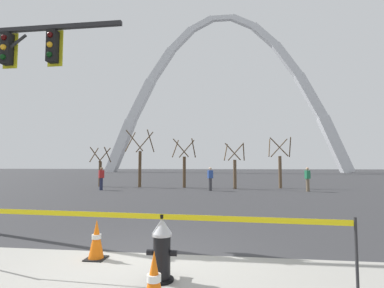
{
  "coord_description": "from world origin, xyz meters",
  "views": [
    {
      "loc": [
        1.48,
        -5.47,
        1.74
      ],
      "look_at": [
        0.14,
        5.0,
        2.5
      ],
      "focal_mm": 27.37,
      "sensor_mm": 36.0,
      "label": 1
    }
  ],
  "objects_px": {
    "traffic_cone_mid_sidewalk": "(96,240)",
    "pedestrian_standing_center": "(101,178)",
    "pedestrian_walking_right": "(210,179)",
    "fire_hydrant": "(162,250)",
    "traffic_cone_by_hydrant": "(154,283)",
    "monument_arch": "(223,100)",
    "pedestrian_walking_left": "(308,179)"
  },
  "relations": [
    {
      "from": "fire_hydrant",
      "to": "pedestrian_walking_right",
      "type": "relative_size",
      "value": 0.62
    },
    {
      "from": "traffic_cone_mid_sidewalk",
      "to": "monument_arch",
      "type": "relative_size",
      "value": 0.01
    },
    {
      "from": "traffic_cone_by_hydrant",
      "to": "pedestrian_walking_left",
      "type": "height_order",
      "value": "pedestrian_walking_left"
    },
    {
      "from": "pedestrian_walking_right",
      "to": "pedestrian_standing_center",
      "type": "bearing_deg",
      "value": -175.89
    },
    {
      "from": "pedestrian_walking_left",
      "to": "pedestrian_standing_center",
      "type": "xyz_separation_m",
      "value": [
        -13.97,
        -0.73,
        0.0
      ]
    },
    {
      "from": "fire_hydrant",
      "to": "traffic_cone_by_hydrant",
      "type": "distance_m",
      "value": 0.98
    },
    {
      "from": "traffic_cone_mid_sidewalk",
      "to": "pedestrian_walking_right",
      "type": "distance_m",
      "value": 14.82
    },
    {
      "from": "monument_arch",
      "to": "pedestrian_standing_center",
      "type": "distance_m",
      "value": 53.83
    },
    {
      "from": "pedestrian_walking_left",
      "to": "pedestrian_walking_right",
      "type": "height_order",
      "value": "same"
    },
    {
      "from": "traffic_cone_mid_sidewalk",
      "to": "pedestrian_standing_center",
      "type": "height_order",
      "value": "pedestrian_standing_center"
    },
    {
      "from": "monument_arch",
      "to": "pedestrian_standing_center",
      "type": "bearing_deg",
      "value": -98.29
    },
    {
      "from": "fire_hydrant",
      "to": "pedestrian_walking_left",
      "type": "bearing_deg",
      "value": 68.77
    },
    {
      "from": "traffic_cone_by_hydrant",
      "to": "fire_hydrant",
      "type": "bearing_deg",
      "value": 97.58
    },
    {
      "from": "monument_arch",
      "to": "pedestrian_walking_right",
      "type": "height_order",
      "value": "monument_arch"
    },
    {
      "from": "fire_hydrant",
      "to": "pedestrian_standing_center",
      "type": "xyz_separation_m",
      "value": [
        -7.84,
        15.07,
        0.35
      ]
    },
    {
      "from": "pedestrian_walking_left",
      "to": "pedestrian_walking_right",
      "type": "bearing_deg",
      "value": -178.37
    },
    {
      "from": "pedestrian_standing_center",
      "to": "pedestrian_walking_right",
      "type": "xyz_separation_m",
      "value": [
        7.55,
        0.54,
        0.0
      ]
    },
    {
      "from": "traffic_cone_by_hydrant",
      "to": "pedestrian_standing_center",
      "type": "relative_size",
      "value": 0.46
    },
    {
      "from": "pedestrian_walking_right",
      "to": "fire_hydrant",
      "type": "bearing_deg",
      "value": -88.97
    },
    {
      "from": "traffic_cone_by_hydrant",
      "to": "monument_arch",
      "type": "bearing_deg",
      "value": 90.5
    },
    {
      "from": "traffic_cone_mid_sidewalk",
      "to": "pedestrian_walking_left",
      "type": "bearing_deg",
      "value": 63.15
    },
    {
      "from": "traffic_cone_mid_sidewalk",
      "to": "pedestrian_walking_left",
      "type": "height_order",
      "value": "pedestrian_walking_left"
    },
    {
      "from": "fire_hydrant",
      "to": "monument_arch",
      "type": "xyz_separation_m",
      "value": [
        -0.45,
        65.7,
        17.08
      ]
    },
    {
      "from": "traffic_cone_mid_sidewalk",
      "to": "pedestrian_standing_center",
      "type": "bearing_deg",
      "value": 114.22
    },
    {
      "from": "pedestrian_walking_left",
      "to": "pedestrian_standing_center",
      "type": "distance_m",
      "value": 13.99
    },
    {
      "from": "monument_arch",
      "to": "fire_hydrant",
      "type": "bearing_deg",
      "value": -89.6
    },
    {
      "from": "traffic_cone_by_hydrant",
      "to": "pedestrian_walking_left",
      "type": "relative_size",
      "value": 0.46
    },
    {
      "from": "fire_hydrant",
      "to": "pedestrian_walking_left",
      "type": "distance_m",
      "value": 16.95
    },
    {
      "from": "pedestrian_standing_center",
      "to": "pedestrian_walking_right",
      "type": "bearing_deg",
      "value": 4.11
    },
    {
      "from": "fire_hydrant",
      "to": "traffic_cone_by_hydrant",
      "type": "bearing_deg",
      "value": -82.42
    },
    {
      "from": "pedestrian_walking_left",
      "to": "monument_arch",
      "type": "bearing_deg",
      "value": 97.52
    },
    {
      "from": "traffic_cone_mid_sidewalk",
      "to": "pedestrian_walking_right",
      "type": "xyz_separation_m",
      "value": [
        1.16,
        14.77,
        0.46
      ]
    }
  ]
}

